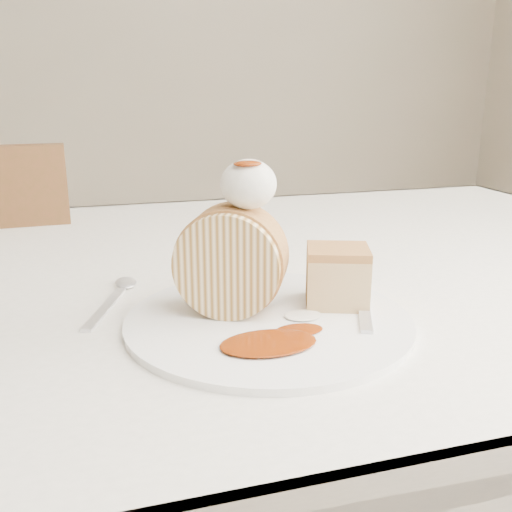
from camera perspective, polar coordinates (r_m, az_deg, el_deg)
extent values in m
cube|color=silver|center=(3.54, -14.12, 22.86)|extent=(5.00, 0.10, 2.80)
cube|color=white|center=(0.78, -0.84, -1.89)|extent=(1.40, 0.90, 0.04)
cube|color=white|center=(1.23, -6.36, -0.94)|extent=(1.40, 0.01, 0.28)
cylinder|color=brown|center=(1.49, 19.04, -9.11)|extent=(0.06, 0.06, 0.71)
cylinder|color=brown|center=(1.59, -17.50, -13.33)|extent=(0.04, 0.04, 0.41)
cylinder|color=brown|center=(1.29, -17.17, -21.02)|extent=(0.04, 0.04, 0.41)
cylinder|color=white|center=(0.57, 1.26, -6.44)|extent=(0.36, 0.36, 0.01)
cylinder|color=beige|center=(0.57, -2.54, -0.53)|extent=(0.12, 0.10, 0.10)
cube|color=#AA7840|center=(0.60, 8.11, -2.35)|extent=(0.08, 0.08, 0.05)
ellipsoid|color=white|center=(0.55, -0.76, 7.19)|extent=(0.05, 0.05, 0.05)
ellipsoid|color=#6E2304|center=(0.54, -0.87, 9.86)|extent=(0.03, 0.02, 0.01)
cube|color=silver|center=(0.59, 10.75, -5.16)|extent=(0.09, 0.16, 0.00)
cube|color=silver|center=(0.62, -14.83, -5.08)|extent=(0.07, 0.14, 0.00)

